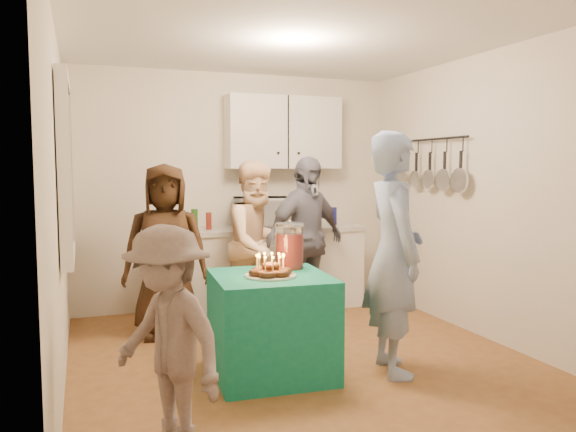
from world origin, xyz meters
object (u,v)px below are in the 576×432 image
object	(u,v)px
party_table	(271,325)
woman_back_left	(166,251)
child_near_left	(168,340)
counter	(263,270)
woman_back_center	(259,244)
woman_back_right	(306,239)
man_birthday	(394,253)
microwave	(261,212)
punch_jar	(290,247)

from	to	relation	value
party_table	woman_back_left	distance (m)	1.45
party_table	child_near_left	size ratio (longest dim) A/B	0.68
counter	woman_back_center	xyz separation A→B (m)	(-0.24, -0.62, 0.38)
woman_back_center	woman_back_right	bearing A→B (deg)	-18.08
man_birthday	microwave	bearing A→B (deg)	21.26
party_table	woman_back_center	xyz separation A→B (m)	(0.30, 1.26, 0.43)
microwave	woman_back_center	distance (m)	0.71
punch_jar	woman_back_right	xyz separation A→B (m)	(0.57, 1.06, -0.09)
party_table	man_birthday	distance (m)	1.07
man_birthday	woman_back_right	xyz separation A→B (m)	(-0.09, 1.55, -0.08)
woman_back_left	woman_back_center	world-z (taller)	woman_back_center
woman_back_left	man_birthday	bearing A→B (deg)	-35.67
microwave	woman_back_right	bearing A→B (deg)	-52.18
child_near_left	woman_back_right	bearing A→B (deg)	111.93
counter	man_birthday	bearing A→B (deg)	-80.67
party_table	woman_back_left	size ratio (longest dim) A/B	0.53
punch_jar	party_table	bearing A→B (deg)	-136.63
party_table	child_near_left	bearing A→B (deg)	-134.64
woman_back_center	woman_back_left	bearing A→B (deg)	161.27
counter	child_near_left	distance (m)	3.15
party_table	punch_jar	distance (m)	0.63
party_table	woman_back_left	xyz separation A→B (m)	(-0.61, 1.25, 0.42)
counter	party_table	world-z (taller)	counter
party_table	punch_jar	xyz separation A→B (m)	(0.23, 0.22, 0.55)
punch_jar	counter	bearing A→B (deg)	79.71
microwave	woman_back_right	size ratio (longest dim) A/B	0.36
woman_back_center	child_near_left	world-z (taller)	woman_back_center
party_table	man_birthday	bearing A→B (deg)	-17.10
microwave	man_birthday	size ratio (longest dim) A/B	0.33
punch_jar	woman_back_center	xyz separation A→B (m)	(0.07, 1.05, -0.12)
woman_back_center	man_birthday	bearing A→B (deg)	-88.53
counter	woman_back_left	bearing A→B (deg)	-150.83
woman_back_center	woman_back_right	distance (m)	0.50
counter	woman_back_right	size ratio (longest dim) A/B	1.31
man_birthday	woman_back_center	xyz separation A→B (m)	(-0.59, 1.54, -0.10)
man_birthday	counter	bearing A→B (deg)	20.78
party_table	child_near_left	world-z (taller)	child_near_left
party_table	man_birthday	world-z (taller)	man_birthday
counter	woman_back_center	bearing A→B (deg)	-110.90
man_birthday	punch_jar	bearing A→B (deg)	64.75
woman_back_right	woman_back_left	bearing A→B (deg)	160.36
woman_back_left	woman_back_right	world-z (taller)	woman_back_right
man_birthday	woman_back_left	bearing A→B (deg)	55.87
microwave	woman_back_left	world-z (taller)	woman_back_left
microwave	party_table	xyz separation A→B (m)	(-0.51, -1.89, -0.69)
counter	woman_back_right	world-z (taller)	woman_back_right
party_table	counter	bearing A→B (deg)	74.22
child_near_left	woman_back_left	bearing A→B (deg)	141.95
microwave	woman_back_right	world-z (taller)	woman_back_right
woman_back_left	woman_back_center	size ratio (longest dim) A/B	0.98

